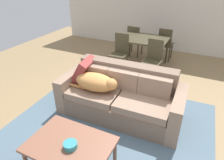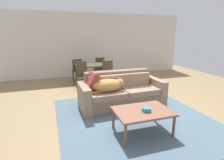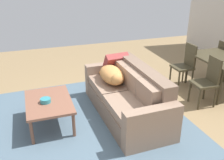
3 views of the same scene
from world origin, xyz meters
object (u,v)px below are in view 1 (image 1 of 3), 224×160
at_px(dining_chair_near_left, 120,51).
at_px(throw_pillow_by_left_arm, 83,70).
at_px(dog_on_left_cushion, 96,82).
at_px(bowl_on_coffee_table, 70,145).
at_px(couch, 121,97).
at_px(coffee_table, 70,146).
at_px(dining_chair_near_right, 153,58).
at_px(dining_table, 144,41).
at_px(dining_chair_far_left, 134,40).
at_px(dining_chair_far_right, 165,43).

bearing_deg(dining_chair_near_left, throw_pillow_by_left_arm, -92.88).
xyz_separation_m(dog_on_left_cushion, bowl_on_coffee_table, (0.34, -1.25, -0.14)).
height_order(couch, coffee_table, couch).
bearing_deg(dining_chair_near_left, coffee_table, -79.27).
bearing_deg(dining_chair_near_right, coffee_table, -91.28).
bearing_deg(throw_pillow_by_left_arm, dog_on_left_cushion, -27.17).
bearing_deg(dining_chair_near_right, dining_table, 127.31).
relative_size(couch, dog_on_left_cushion, 2.39).
distance_m(dining_chair_near_left, dining_chair_near_right, 0.87).
bearing_deg(throw_pillow_by_left_arm, dining_table, 77.28).
xyz_separation_m(throw_pillow_by_left_arm, dining_chair_far_left, (0.02, 2.72, -0.20)).
bearing_deg(dining_table, dog_on_left_cushion, -92.21).
distance_m(couch, dining_chair_near_right, 1.57).
xyz_separation_m(couch, dining_chair_far_left, (-0.77, 2.75, 0.15)).
bearing_deg(dining_chair_far_left, dining_chair_far_right, -174.45).
height_order(bowl_on_coffee_table, dining_chair_near_right, dining_chair_near_right).
distance_m(coffee_table, dining_chair_far_left, 4.17).
relative_size(couch, dining_chair_near_right, 2.30).
xyz_separation_m(couch, coffee_table, (-0.10, -1.37, 0.07)).
relative_size(dog_on_left_cushion, dining_table, 0.76).
xyz_separation_m(dining_chair_far_left, dining_chair_far_right, (0.90, 0.05, 0.01)).
bearing_deg(dog_on_left_cushion, coffee_table, -78.03).
bearing_deg(throw_pillow_by_left_arm, dining_chair_near_left, 88.51).
distance_m(dog_on_left_cushion, throw_pillow_by_left_arm, 0.45).
bearing_deg(dining_chair_near_left, dining_chair_near_right, -6.90).
bearing_deg(coffee_table, bowl_on_coffee_table, -45.72).
height_order(throw_pillow_by_left_arm, bowl_on_coffee_table, throw_pillow_by_left_arm).
height_order(dog_on_left_cushion, dining_chair_near_left, dining_chair_near_left).
xyz_separation_m(dog_on_left_cushion, throw_pillow_by_left_arm, (-0.39, 0.20, 0.06)).
relative_size(throw_pillow_by_left_arm, dining_chair_far_left, 0.52).
xyz_separation_m(dining_chair_near_left, dining_chair_far_left, (-0.03, 1.11, -0.02)).
bearing_deg(coffee_table, dining_chair_near_left, 102.12).
height_order(couch, dining_chair_far_left, dining_chair_far_left).
distance_m(bowl_on_coffee_table, dining_chair_near_right, 2.98).
bearing_deg(dining_chair_far_right, coffee_table, 87.54).
xyz_separation_m(dining_chair_near_right, dining_chair_far_left, (-0.89, 1.19, -0.02)).
relative_size(couch, throw_pillow_by_left_arm, 4.64).
height_order(coffee_table, dining_chair_far_right, dining_chair_far_right).
xyz_separation_m(throw_pillow_by_left_arm, dining_chair_far_right, (0.91, 2.77, -0.18)).
bearing_deg(dining_chair_far_right, throw_pillow_by_left_arm, 72.35).
distance_m(coffee_table, dining_chair_near_right, 2.94).
xyz_separation_m(dining_chair_near_right, dining_chair_far_right, (0.00, 1.24, -0.01)).
distance_m(dining_table, dining_chair_near_left, 0.72).
relative_size(coffee_table, dining_chair_far_right, 1.12).
height_order(dog_on_left_cushion, dining_table, dog_on_left_cushion).
relative_size(dog_on_left_cushion, dining_chair_near_left, 0.95).
relative_size(bowl_on_coffee_table, dining_table, 0.14).
bearing_deg(couch, dining_chair_far_right, 85.58).
distance_m(throw_pillow_by_left_arm, dining_chair_near_right, 1.79).
bearing_deg(dining_chair_far_right, couch, 88.05).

